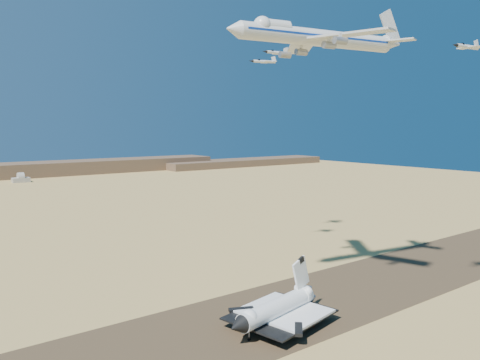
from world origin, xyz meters
TOP-DOWN VIEW (x-y plane):
  - ground at (0.00, 0.00)m, footprint 1200.00×1200.00m
  - runway at (0.00, 0.00)m, footprint 600.00×50.00m
  - ridgeline at (65.32, 527.31)m, footprint 960.00×90.00m
  - shuttle at (16.22, -8.39)m, footprint 41.83×31.11m
  - carrier_747 at (44.04, 4.18)m, footprint 76.54×58.20m
  - crew_a at (22.56, -14.47)m, footprint 0.66×0.79m
  - crew_b at (25.31, -16.19)m, footprint 0.89×0.93m
  - crew_c at (23.51, -16.30)m, footprint 0.96×1.06m
  - chase_jet_a at (72.73, -37.25)m, footprint 13.72×7.51m
  - chase_jet_e at (63.75, 56.08)m, footprint 13.60×7.98m
  - chase_jet_f at (84.31, 70.13)m, footprint 16.26×9.07m

SIDE VIEW (x-z plane):
  - ground at x=0.00m, z-range 0.00..0.00m
  - runway at x=0.00m, z-range 0.00..0.06m
  - crew_c at x=23.51m, z-range 0.06..1.69m
  - crew_b at x=25.31m, z-range 0.06..1.74m
  - crew_a at x=22.56m, z-range 0.06..1.89m
  - shuttle at x=16.22m, z-range -4.77..15.85m
  - ridgeline at x=65.32m, z-range -1.37..16.63m
  - chase_jet_a at x=72.73m, z-range 89.31..92.73m
  - chase_jet_e at x=63.75m, z-range 93.99..97.47m
  - carrier_747 at x=44.04m, z-range 87.43..106.43m
  - chase_jet_f at x=84.31m, z-range 101.51..105.58m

